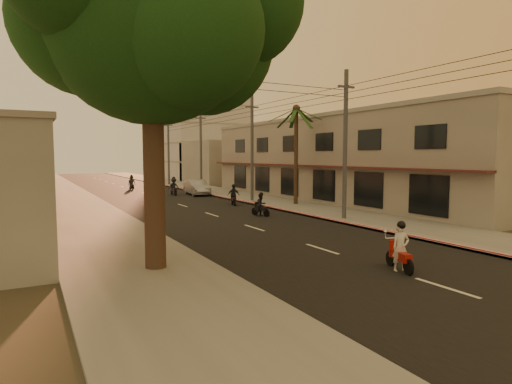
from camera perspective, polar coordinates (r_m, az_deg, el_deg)
ground at (r=16.71m, az=12.96°, el=-8.76°), size 160.00×160.00×0.00m
road at (r=34.14m, az=-9.77°, el=-1.79°), size 10.00×140.00×0.02m
sidewalk_right at (r=37.19m, az=1.25°, el=-1.10°), size 5.00×140.00×0.12m
sidewalk_left at (r=32.56m, az=-22.39°, el=-2.31°), size 5.00×140.00×0.12m
curb_stripe at (r=31.69m, az=1.94°, el=-2.06°), size 0.20×60.00×0.20m
shophouse_row at (r=39.00m, az=11.03°, el=4.37°), size 8.80×34.20×7.30m
distant_tower at (r=73.93m, az=-7.01°, el=12.63°), size 12.10×12.10×28.00m
broadleaf_tree at (r=15.59m, az=-12.50°, el=21.82°), size 9.60×8.70×12.10m
palm_tree at (r=34.00m, az=5.40°, el=10.29°), size 5.00×5.00×8.20m
utility_poles at (r=36.46m, az=-0.53°, el=8.97°), size 1.20×48.26×9.00m
filler_right at (r=62.31m, az=-4.93°, el=3.97°), size 8.00×14.00×6.00m
scooter_red at (r=15.33m, az=18.69°, el=-7.17°), size 0.92×1.70×1.73m
scooter_mid_a at (r=27.70m, az=0.68°, el=-1.75°), size 1.01×1.58×1.58m
scooter_mid_b at (r=33.87m, az=-3.02°, el=-0.48°), size 1.15×1.68×1.69m
scooter_far_a at (r=38.10m, az=-13.86°, el=0.15°), size 1.15×1.97×1.97m
scooter_far_b at (r=43.15m, az=-10.91°, el=0.68°), size 1.19×1.90×1.87m
parked_car at (r=43.11m, az=-7.92°, el=0.60°), size 2.29×4.87×1.53m
scooter_far_c at (r=51.67m, az=-16.25°, el=1.16°), size 0.81×1.77×1.74m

